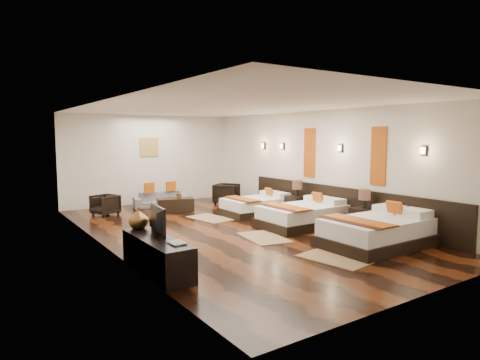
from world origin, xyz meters
TOP-DOWN VIEW (x-y plane):
  - floor at (0.00, 0.00)m, footprint 5.50×9.50m
  - ceiling at (0.00, 0.00)m, footprint 5.50×9.50m
  - back_wall at (0.00, 4.75)m, footprint 5.50×0.01m
  - left_wall at (-2.75, 0.00)m, footprint 0.01×9.50m
  - right_wall at (2.75, 0.00)m, footprint 0.01×9.50m
  - headboard_panel at (2.71, -0.80)m, footprint 0.08×6.60m
  - bed_near at (1.70, -2.75)m, footprint 2.22×1.39m
  - bed_mid at (1.70, -0.63)m, footprint 2.07×1.30m
  - bed_far at (1.69, 1.23)m, footprint 1.86×1.17m
  - nightstand_a at (2.44, -1.79)m, footprint 0.49×0.49m
  - nightstand_b at (2.44, 0.45)m, footprint 0.49×0.49m
  - jute_mat_near at (0.36, -2.89)m, footprint 0.93×1.30m
  - jute_mat_mid at (0.25, -0.98)m, footprint 0.94×1.31m
  - jute_mat_far at (0.35, 1.47)m, footprint 0.92×1.30m
  - tv_console at (-2.50, -1.83)m, footprint 0.50×1.80m
  - tv at (-2.45, -1.56)m, footprint 0.22×0.82m
  - book at (-2.50, -2.33)m, footprint 0.22×0.30m
  - figurine at (-2.50, -1.03)m, footprint 0.45×0.45m
  - sofa at (-0.03, 3.83)m, footprint 1.68×0.94m
  - armchair_left at (-1.80, 3.46)m, footprint 0.79×0.78m
  - armchair_right at (1.95, 3.22)m, footprint 0.98×0.99m
  - coffee_table at (-0.03, 2.78)m, footprint 1.10×0.78m
  - table_plant at (0.09, 2.79)m, footprint 0.29×0.27m
  - orange_panel_a at (2.73, -1.90)m, footprint 0.04×0.40m
  - orange_panel_b at (2.73, 0.30)m, footprint 0.04×0.40m
  - sconce_near at (2.70, -3.00)m, footprint 0.07×0.12m
  - sconce_mid at (2.70, -0.80)m, footprint 0.07×0.12m
  - sconce_far at (2.70, 1.40)m, footprint 0.07×0.12m
  - sconce_lounge at (2.70, 2.30)m, footprint 0.07×0.12m
  - gold_artwork at (0.00, 4.73)m, footprint 0.60×0.04m

SIDE VIEW (x-z plane):
  - floor at x=0.00m, z-range -0.01..0.01m
  - jute_mat_near at x=0.36m, z-range 0.00..0.01m
  - jute_mat_mid at x=0.25m, z-range 0.00..0.01m
  - jute_mat_far at x=0.35m, z-range 0.00..0.01m
  - coffee_table at x=-0.03m, z-range 0.00..0.40m
  - sofa at x=-0.03m, z-range 0.00..0.46m
  - bed_far at x=1.69m, z-range -0.11..0.60m
  - bed_mid at x=1.70m, z-range -0.12..0.66m
  - tv_console at x=-2.50m, z-range 0.00..0.55m
  - armchair_left at x=-1.80m, z-range 0.00..0.56m
  - bed_near at x=1.70m, z-range -0.13..0.71m
  - armchair_right at x=1.95m, z-range 0.00..0.65m
  - nightstand_a at x=2.44m, z-range -0.14..0.82m
  - nightstand_b at x=2.44m, z-range -0.14..0.82m
  - headboard_panel at x=2.71m, z-range 0.00..0.90m
  - table_plant at x=0.09m, z-range 0.40..0.67m
  - book at x=-2.50m, z-range 0.55..0.58m
  - figurine at x=-2.50m, z-range 0.55..0.92m
  - tv at x=-2.45m, z-range 0.55..1.02m
  - back_wall at x=0.00m, z-range 0.00..2.80m
  - left_wall at x=-2.75m, z-range 0.00..2.80m
  - right_wall at x=2.75m, z-range 0.00..2.80m
  - orange_panel_a at x=2.73m, z-range 1.05..2.35m
  - orange_panel_b at x=2.73m, z-range 1.05..2.35m
  - gold_artwork at x=0.00m, z-range 1.50..2.10m
  - sconce_near at x=2.70m, z-range 1.76..1.94m
  - sconce_mid at x=2.70m, z-range 1.76..1.94m
  - sconce_far at x=2.70m, z-range 1.76..1.94m
  - sconce_lounge at x=2.70m, z-range 1.76..1.94m
  - ceiling at x=0.00m, z-range 2.79..2.80m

